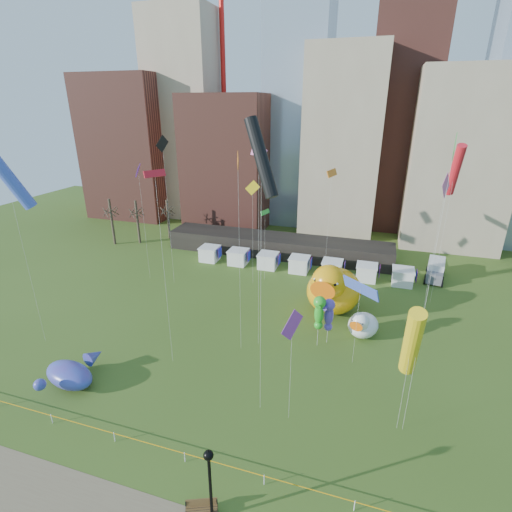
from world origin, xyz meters
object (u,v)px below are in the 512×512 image
(big_duck, at_px, (333,289))
(park_bench, at_px, (202,507))
(seahorse_green, at_px, (319,310))
(box_truck, at_px, (435,270))
(seahorse_purple, at_px, (329,312))
(whale_inflatable, at_px, (71,373))
(lamppost, at_px, (210,478))
(small_duck, at_px, (362,324))

(big_duck, relative_size, park_bench, 4.56)
(big_duck, bearing_deg, seahorse_green, -83.13)
(park_bench, height_order, box_truck, box_truck)
(seahorse_purple, bearing_deg, big_duck, 113.12)
(whale_inflatable, relative_size, lamppost, 1.18)
(park_bench, bearing_deg, seahorse_green, 56.07)
(small_duck, relative_size, park_bench, 2.29)
(whale_inflatable, bearing_deg, seahorse_purple, 44.56)
(seahorse_green, distance_m, box_truck, 26.66)
(seahorse_purple, xyz_separation_m, box_truck, (12.97, 21.73, -2.47))
(small_duck, distance_m, whale_inflatable, 29.87)
(whale_inflatable, bearing_deg, park_bench, -11.92)
(small_duck, bearing_deg, box_truck, 82.07)
(seahorse_purple, distance_m, lamppost, 21.71)
(lamppost, bearing_deg, seahorse_green, 80.94)
(big_duck, bearing_deg, small_duck, -38.60)
(seahorse_purple, relative_size, park_bench, 2.55)
(seahorse_green, height_order, whale_inflatable, seahorse_green)
(whale_inflatable, bearing_deg, seahorse_green, 44.10)
(big_duck, distance_m, seahorse_green, 7.88)
(lamppost, bearing_deg, big_duck, 82.36)
(small_duck, height_order, park_bench, small_duck)
(small_duck, xyz_separation_m, lamppost, (-7.70, -23.71, 2.01))
(whale_inflatable, bearing_deg, box_truck, 58.03)
(seahorse_green, relative_size, lamppost, 1.02)
(whale_inflatable, bearing_deg, lamppost, -11.24)
(seahorse_purple, bearing_deg, seahorse_green, -119.04)
(box_truck, bearing_deg, seahorse_green, -112.88)
(small_duck, bearing_deg, big_duck, 148.88)
(big_duck, relative_size, seahorse_purple, 1.79)
(seahorse_purple, height_order, whale_inflatable, seahorse_purple)
(seahorse_green, relative_size, whale_inflatable, 0.87)
(lamppost, distance_m, box_truck, 46.38)
(park_bench, bearing_deg, whale_inflatable, 132.80)
(big_duck, height_order, park_bench, big_duck)
(whale_inflatable, bearing_deg, small_duck, 44.92)
(park_bench, bearing_deg, big_duck, 58.06)
(whale_inflatable, height_order, lamppost, lamppost)
(big_duck, distance_m, box_truck, 20.02)
(lamppost, bearing_deg, seahorse_purple, 78.85)
(park_bench, relative_size, box_truck, 0.33)
(small_duck, bearing_deg, lamppost, -89.80)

